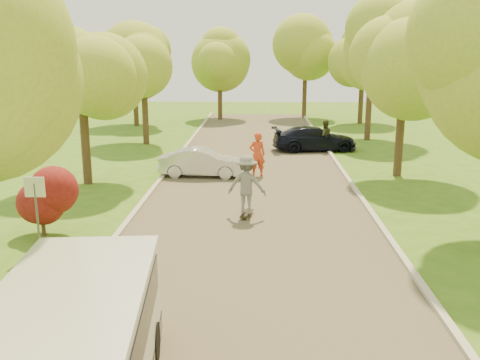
# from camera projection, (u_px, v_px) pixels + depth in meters

# --- Properties ---
(ground) EXTENTS (100.00, 100.00, 0.00)m
(ground) POSITION_uv_depth(u_px,v_px,m) (248.00, 332.00, 10.61)
(ground) COLOR #376217
(ground) RESTS_ON ground
(road) EXTENTS (8.00, 60.00, 0.01)m
(road) POSITION_uv_depth(u_px,v_px,m) (253.00, 213.00, 18.38)
(road) COLOR #4C4438
(road) RESTS_ON ground
(curb_left) EXTENTS (0.18, 60.00, 0.12)m
(curb_left) POSITION_uv_depth(u_px,v_px,m) (136.00, 210.00, 18.51)
(curb_left) COLOR #B2AD9E
(curb_left) RESTS_ON ground
(curb_right) EXTENTS (0.18, 60.00, 0.12)m
(curb_right) POSITION_uv_depth(u_px,v_px,m) (371.00, 213.00, 18.23)
(curb_right) COLOR #B2AD9E
(curb_right) RESTS_ON ground
(street_sign) EXTENTS (0.55, 0.06, 2.17)m
(street_sign) POSITION_uv_depth(u_px,v_px,m) (36.00, 199.00, 14.33)
(street_sign) COLOR #59595E
(street_sign) RESTS_ON ground
(red_shrub) EXTENTS (1.70, 1.70, 1.95)m
(red_shrub) POSITION_uv_depth(u_px,v_px,m) (41.00, 201.00, 15.92)
(red_shrub) COLOR #382619
(red_shrub) RESTS_ON ground
(tree_l_midb) EXTENTS (4.30, 4.20, 6.62)m
(tree_l_midb) POSITION_uv_depth(u_px,v_px,m) (85.00, 73.00, 21.43)
(tree_l_midb) COLOR #382619
(tree_l_midb) RESTS_ON ground
(tree_l_far) EXTENTS (4.92, 4.80, 7.79)m
(tree_l_far) POSITION_uv_depth(u_px,v_px,m) (146.00, 51.00, 30.93)
(tree_l_far) COLOR #382619
(tree_l_far) RESTS_ON ground
(tree_r_midb) EXTENTS (4.51, 4.40, 7.01)m
(tree_r_midb) POSITION_uv_depth(u_px,v_px,m) (409.00, 65.00, 22.84)
(tree_r_midb) COLOR #382619
(tree_r_midb) RESTS_ON ground
(tree_r_far) EXTENTS (5.33, 5.20, 8.34)m
(tree_r_far) POSITION_uv_depth(u_px,v_px,m) (376.00, 45.00, 32.31)
(tree_r_far) COLOR #382619
(tree_r_far) RESTS_ON ground
(tree_bg_a) EXTENTS (5.12, 5.00, 7.72)m
(tree_bg_a) POSITION_uv_depth(u_px,v_px,m) (136.00, 53.00, 38.82)
(tree_bg_a) COLOR #382619
(tree_bg_a) RESTS_ON ground
(tree_bg_b) EXTENTS (5.12, 5.00, 7.95)m
(tree_bg_b) POSITION_uv_depth(u_px,v_px,m) (367.00, 50.00, 40.12)
(tree_bg_b) COLOR #382619
(tree_bg_b) RESTS_ON ground
(tree_bg_c) EXTENTS (4.92, 4.80, 7.33)m
(tree_bg_c) POSITION_uv_depth(u_px,v_px,m) (222.00, 57.00, 42.57)
(tree_bg_c) COLOR #382619
(tree_bg_c) RESTS_ON ground
(tree_bg_d) EXTENTS (5.12, 5.00, 7.72)m
(tree_bg_d) POSITION_uv_depth(u_px,v_px,m) (308.00, 53.00, 44.20)
(tree_bg_d) COLOR #382619
(tree_bg_d) RESTS_ON ground
(silver_sedan) EXTENTS (3.89, 1.57, 1.26)m
(silver_sedan) POSITION_uv_depth(u_px,v_px,m) (203.00, 162.00, 23.71)
(silver_sedan) COLOR silver
(silver_sedan) RESTS_ON ground
(dark_sedan) EXTENTS (4.89, 2.52, 1.36)m
(dark_sedan) POSITION_uv_depth(u_px,v_px,m) (315.00, 139.00, 29.88)
(dark_sedan) COLOR black
(dark_sedan) RESTS_ON ground
(longboard) EXTENTS (0.47, 1.06, 0.12)m
(longboard) POSITION_uv_depth(u_px,v_px,m) (247.00, 214.00, 17.97)
(longboard) COLOR black
(longboard) RESTS_ON ground
(skateboarder) EXTENTS (1.40, 0.96, 1.99)m
(skateboarder) POSITION_uv_depth(u_px,v_px,m) (247.00, 184.00, 17.74)
(skateboarder) COLOR slate
(skateboarder) RESTS_ON longboard
(person_striped) EXTENTS (0.80, 0.61, 1.98)m
(person_striped) POSITION_uv_depth(u_px,v_px,m) (257.00, 155.00, 23.59)
(person_striped) COLOR red
(person_striped) RESTS_ON ground
(person_olive) EXTENTS (0.99, 0.85, 1.76)m
(person_olive) POSITION_uv_depth(u_px,v_px,m) (325.00, 136.00, 29.41)
(person_olive) COLOR #2E311D
(person_olive) RESTS_ON ground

